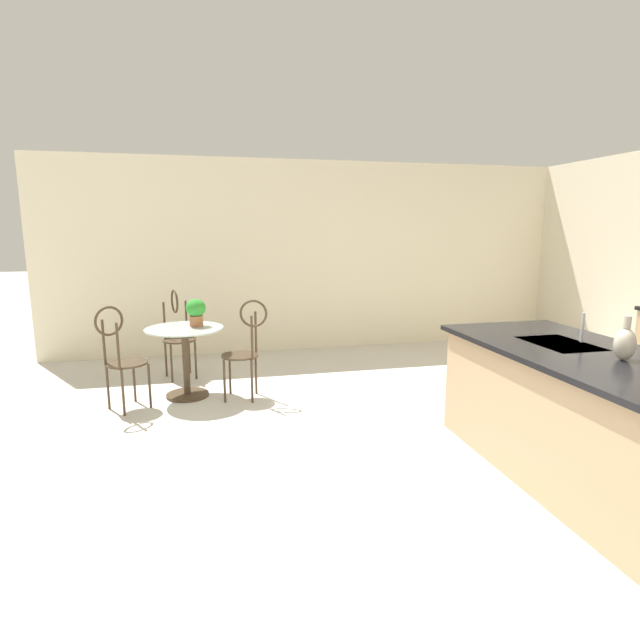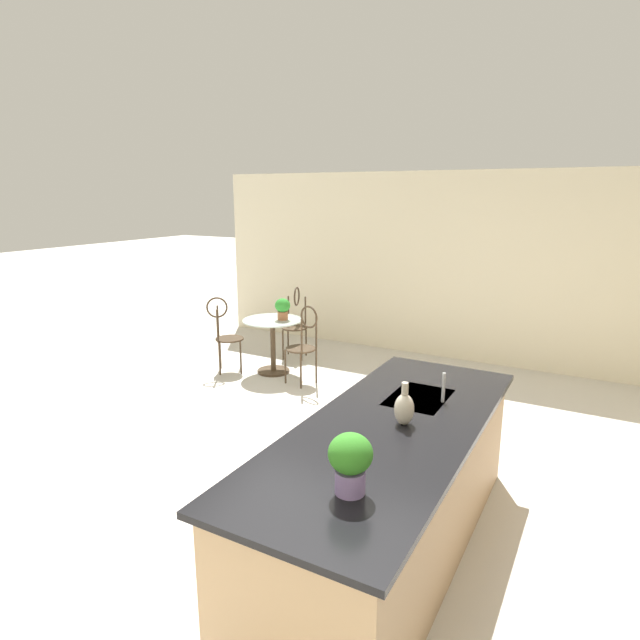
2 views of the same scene
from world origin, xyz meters
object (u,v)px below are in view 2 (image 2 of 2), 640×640
at_px(chair_toward_desk, 295,319).
at_px(bistro_table, 273,341).
at_px(chair_by_island, 225,331).
at_px(potted_plant_counter_far, 350,460).
at_px(chair_near_window, 304,341).
at_px(potted_plant_on_table, 283,308).
at_px(vase_on_counter, 404,408).

bearing_deg(chair_toward_desk, bistro_table, 8.19).
bearing_deg(chair_by_island, potted_plant_counter_far, 46.68).
relative_size(chair_near_window, potted_plant_on_table, 3.62).
height_order(chair_toward_desk, potted_plant_on_table, chair_toward_desk).
bearing_deg(potted_plant_on_table, vase_on_counter, 44.90).
bearing_deg(chair_toward_desk, potted_plant_on_table, 18.56).
height_order(bistro_table, potted_plant_on_table, potted_plant_on_table).
relative_size(bistro_table, chair_toward_desk, 0.77).
distance_m(bistro_table, chair_by_island, 0.66).
relative_size(bistro_table, potted_plant_on_table, 2.78).
xyz_separation_m(chair_toward_desk, potted_plant_counter_far, (4.31, 2.98, 0.53)).
distance_m(chair_toward_desk, potted_plant_on_table, 0.80).
distance_m(chair_near_window, potted_plant_counter_far, 4.08).
bearing_deg(potted_plant_on_table, chair_toward_desk, -161.44).
relative_size(chair_by_island, potted_plant_on_table, 3.62).
bearing_deg(chair_toward_desk, chair_near_window, 36.76).
xyz_separation_m(chair_near_window, chair_by_island, (0.08, -1.19, 0.00)).
xyz_separation_m(chair_by_island, potted_plant_counter_far, (3.26, 3.46, 0.53)).
bearing_deg(chair_near_window, chair_toward_desk, -143.24).
xyz_separation_m(chair_near_window, chair_toward_desk, (-0.96, -0.72, 0.00)).
relative_size(chair_by_island, chair_toward_desk, 1.00).
relative_size(chair_by_island, potted_plant_counter_far, 3.28).
bearing_deg(potted_plant_on_table, chair_near_window, 61.22).
height_order(bistro_table, chair_by_island, chair_by_island).
distance_m(bistro_table, vase_on_counter, 3.92).
height_order(potted_plant_counter_far, vase_on_counter, potted_plant_counter_far).
height_order(chair_by_island, chair_toward_desk, same).
height_order(potted_plant_on_table, potted_plant_counter_far, potted_plant_counter_far).
bearing_deg(chair_toward_desk, chair_by_island, -24.57).
xyz_separation_m(potted_plant_on_table, potted_plant_counter_far, (3.61, 2.75, 0.20)).
distance_m(chair_by_island, vase_on_counter, 4.18).
xyz_separation_m(chair_toward_desk, potted_plant_on_table, (0.69, 0.23, 0.33)).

